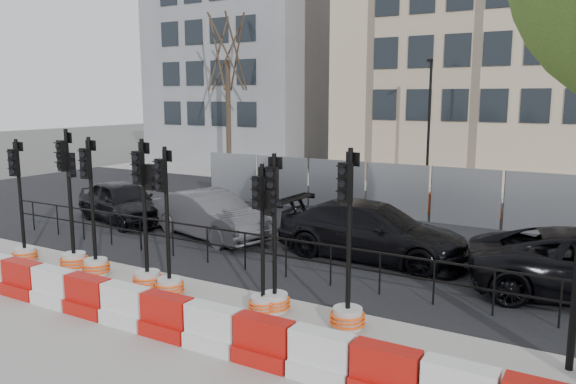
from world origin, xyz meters
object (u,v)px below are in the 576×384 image
Objects in this scene: traffic_signal_d at (146,255)px; car_a at (123,202)px; traffic_signal_a at (23,238)px; car_c at (372,231)px; traffic_signal_h at (347,293)px.

car_a is (-5.70, 4.68, -0.09)m from traffic_signal_d.
traffic_signal_a reaches higher than car_a.
car_c is (3.49, 4.91, -0.05)m from traffic_signal_d.
traffic_signal_a reaches higher than car_c.
traffic_signal_h reaches higher than traffic_signal_d.
traffic_signal_h reaches higher than traffic_signal_a.
traffic_signal_d is 6.02m from car_c.
traffic_signal_a is 9.29m from car_c.
traffic_signal_d is 1.00× the size of traffic_signal_h.
traffic_signal_h is 4.84m from car_c.
traffic_signal_a is 0.95× the size of traffic_signal_h.
car_c is at bearing 18.54° from traffic_signal_a.
car_a is at bearing 91.78° from traffic_signal_a.
traffic_signal_h is at bearing -162.19° from car_c.
traffic_signal_a is 0.95× the size of traffic_signal_d.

